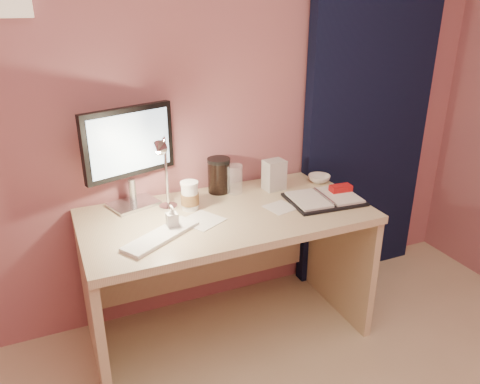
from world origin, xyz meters
name	(u,v)px	position (x,y,z in m)	size (l,w,h in m)	color
room	(356,102)	(0.95, 1.69, 1.14)	(3.50, 3.50, 3.50)	#C6B28E
desk	(222,246)	(0.00, 1.45, 0.50)	(1.40, 0.70, 0.73)	beige
monitor	(128,149)	(-0.40, 1.64, 1.03)	(0.46, 0.23, 0.50)	silver
keyboard	(161,236)	(-0.36, 1.26, 0.74)	(0.38, 0.11, 0.02)	white
planner	(326,198)	(0.53, 1.31, 0.74)	(0.39, 0.30, 0.06)	black
paper_a	(280,207)	(0.27, 1.33, 0.73)	(0.13, 0.13, 0.00)	silver
paper_c	(202,220)	(-0.14, 1.34, 0.73)	(0.17, 0.17, 0.00)	silver
coffee_cup	(190,196)	(-0.15, 1.49, 0.80)	(0.09, 0.09, 0.14)	white
clear_cup	(234,179)	(0.13, 1.60, 0.81)	(0.09, 0.09, 0.15)	white
bowl	(319,179)	(0.64, 1.55, 0.75)	(0.13, 0.13, 0.04)	silver
lotion_bottle	(172,217)	(-0.29, 1.32, 0.79)	(0.05, 0.05, 0.11)	white
dark_jar	(219,177)	(0.06, 1.64, 0.81)	(0.12, 0.12, 0.17)	black
product_box	(274,175)	(0.35, 1.56, 0.81)	(0.11, 0.09, 0.17)	beige
desk_lamp	(179,166)	(-0.21, 1.45, 0.98)	(0.16, 0.24, 0.39)	silver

